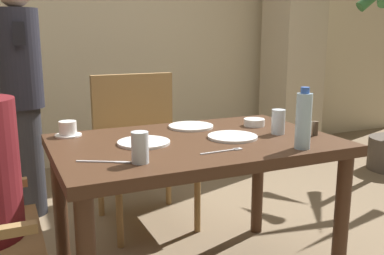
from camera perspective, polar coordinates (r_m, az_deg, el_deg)
name	(u,v)px	position (r m, az deg, el deg)	size (l,w,h in m)	color
wall_back	(90,14)	(4.14, -13.49, 14.51)	(8.00, 0.06, 2.80)	beige
pillar_stone	(294,21)	(4.54, 13.48, 13.65)	(0.47, 0.47, 2.70)	#BCAD8E
dining_table	(196,160)	(2.02, 0.49, -4.34)	(1.29, 0.83, 0.73)	#422819
chair_far_side	(141,146)	(2.82, -6.78, -2.51)	(0.56, 0.56, 0.96)	olive
standing_host	(22,91)	(3.01, -21.68, 4.51)	(0.27, 0.31, 1.58)	#2D2D33
plate_main_left	(144,142)	(1.93, -6.45, -1.99)	(0.24, 0.24, 0.01)	white
plate_main_right	(191,126)	(2.26, -0.14, 0.17)	(0.24, 0.24, 0.01)	white
plate_dessert_center	(233,137)	(2.03, 5.43, -1.23)	(0.24, 0.24, 0.01)	white
teacup_with_saucer	(68,129)	(2.14, -16.22, -0.25)	(0.13, 0.13, 0.07)	white
bowl_small	(254,122)	(2.32, 8.29, 0.69)	(0.11, 0.11, 0.04)	white
water_bottle	(303,120)	(1.87, 14.64, 0.94)	(0.07, 0.07, 0.26)	#A3C6DB
glass_tall_near	(140,147)	(1.63, -6.95, -2.66)	(0.07, 0.07, 0.12)	silver
glass_tall_mid	(278,122)	(2.14, 11.42, 0.76)	(0.07, 0.07, 0.12)	silver
salt_shaker	(309,129)	(2.13, 15.30, -0.15)	(0.03, 0.03, 0.07)	white
pepper_shaker	(315,128)	(2.16, 16.11, -0.10)	(0.03, 0.03, 0.07)	#4C3D2D
fork_beside_plate	(225,151)	(1.80, 4.49, -3.11)	(0.20, 0.02, 0.00)	silver
knife_beside_plate	(106,162)	(1.67, -11.35, -4.50)	(0.19, 0.11, 0.00)	silver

